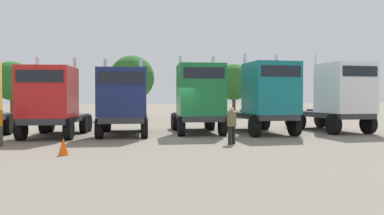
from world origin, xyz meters
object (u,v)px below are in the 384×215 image
Objects in this scene: semi_truck_white at (339,96)px; traffic_cone_far at (63,146)px; semi_truck_green at (199,98)px; semi_truck_teal at (266,97)px; semi_truck_red at (51,101)px; visitor_with_camera at (232,123)px; semi_truck_navy at (123,102)px.

traffic_cone_far is (-14.61, -5.71, -1.76)m from semi_truck_white.
semi_truck_green reaches higher than traffic_cone_far.
semi_truck_white is at bearing 92.52° from semi_truck_teal.
visitor_with_camera is at bearing 68.99° from semi_truck_red.
visitor_with_camera is at bearing -39.55° from semi_truck_teal.
semi_truck_teal is (3.50, -1.04, 0.03)m from semi_truck_green.
visitor_with_camera is 2.58× the size of traffic_cone_far.
semi_truck_red is at bearing -81.96° from semi_truck_green.
semi_truck_navy is 6.93m from traffic_cone_far.
traffic_cone_far is (1.16, -6.28, -1.54)m from semi_truck_red.
semi_truck_white reaches higher than semi_truck_navy.
visitor_with_camera reaches higher than traffic_cone_far.
semi_truck_navy is 1.04× the size of semi_truck_white.
traffic_cone_far is (-6.54, -6.61, -1.68)m from semi_truck_green.
semi_truck_white is 9.71× the size of traffic_cone_far.
semi_truck_green is 3.80× the size of visitor_with_camera.
semi_truck_green is 0.95× the size of semi_truck_teal.
semi_truck_white is at bearing 21.35° from traffic_cone_far.
semi_truck_teal reaches higher than semi_truck_navy.
traffic_cone_far is at bearing 19.17° from semi_truck_red.
semi_truck_red is at bearing -83.57° from semi_truck_navy.
semi_truck_teal is 4.00× the size of visitor_with_camera.
semi_truck_red reaches higher than traffic_cone_far.
semi_truck_navy is at bearing -80.70° from semi_truck_green.
semi_truck_red is 0.95× the size of semi_truck_teal.
semi_truck_green is at bearing -105.78° from semi_truck_teal.
visitor_with_camera is (7.95, -4.54, -0.93)m from semi_truck_red.
visitor_with_camera is at bearing 49.36° from semi_truck_navy.
semi_truck_green reaches higher than semi_truck_navy.
semi_truck_white reaches higher than semi_truck_red.
semi_truck_white is 15.78m from traffic_cone_far.
semi_truck_navy is at bearing -94.00° from semi_truck_white.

